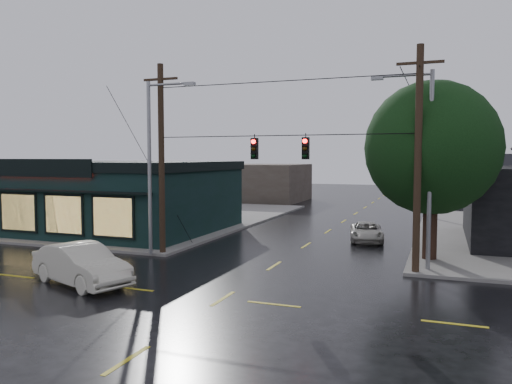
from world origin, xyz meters
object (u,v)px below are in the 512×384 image
at_px(corner_tree, 432,148).
at_px(suv_silver, 366,232).
at_px(utility_pole_ne, 415,275).
at_px(sedan_cream, 81,264).
at_px(utility_pole_nw, 163,255).

height_order(corner_tree, suv_silver, corner_tree).
bearing_deg(utility_pole_ne, suv_silver, 111.99).
distance_m(sedan_cream, suv_silver, 17.70).
xyz_separation_m(utility_pole_ne, suv_silver, (-3.35, 8.28, 0.59)).
bearing_deg(utility_pole_nw, suv_silver, 40.63).
bearing_deg(suv_silver, utility_pole_nw, -149.64).
xyz_separation_m(corner_tree, sedan_cream, (-13.30, -9.88, -4.86)).
bearing_deg(corner_tree, utility_pole_ne, -98.86).
xyz_separation_m(corner_tree, utility_pole_nw, (-13.50, -3.21, -5.70)).
bearing_deg(corner_tree, sedan_cream, -143.39).
distance_m(utility_pole_nw, suv_silver, 12.74).
height_order(utility_pole_nw, suv_silver, utility_pole_nw).
distance_m(corner_tree, sedan_cream, 17.27).
relative_size(corner_tree, suv_silver, 2.11).
relative_size(utility_pole_ne, suv_silver, 2.41).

